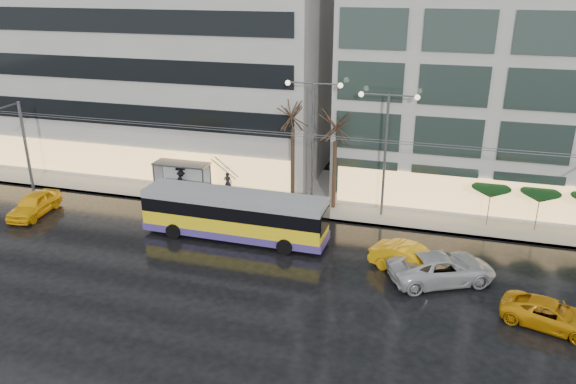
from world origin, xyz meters
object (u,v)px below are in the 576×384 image
at_px(street_lamp_near, 313,128).
at_px(taxi_a, 34,204).
at_px(bus_shelter, 179,171).
at_px(trolleybus, 234,216).

bearing_deg(street_lamp_near, taxi_a, -160.85).
distance_m(bus_shelter, taxi_a, 10.32).
distance_m(trolleybus, bus_shelter, 9.00).
height_order(bus_shelter, taxi_a, bus_shelter).
bearing_deg(trolleybus, bus_shelter, 138.96).
relative_size(street_lamp_near, taxi_a, 1.96).
bearing_deg(bus_shelter, taxi_a, -142.09).
height_order(trolleybus, bus_shelter, trolleybus).
xyz_separation_m(trolleybus, street_lamp_near, (3.60, 6.02, 4.50)).
distance_m(street_lamp_near, taxi_a, 20.24).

